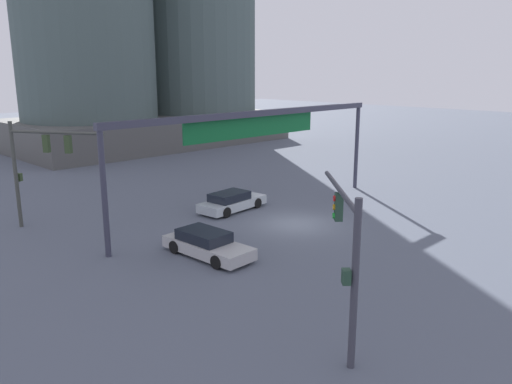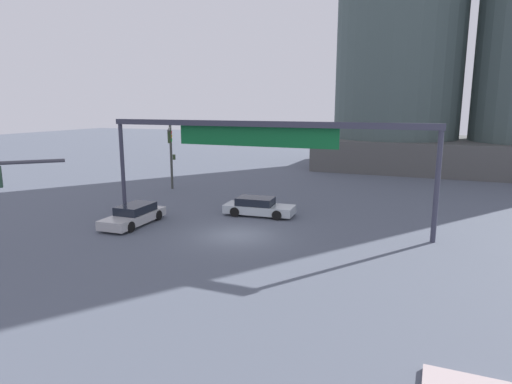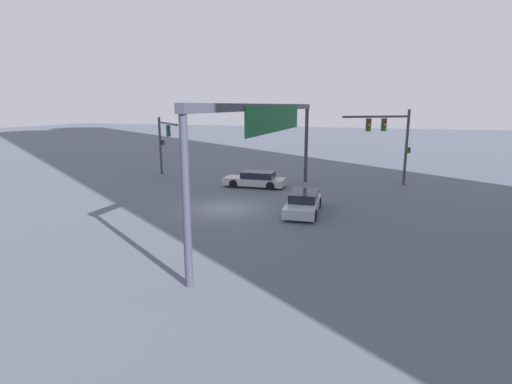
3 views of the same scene
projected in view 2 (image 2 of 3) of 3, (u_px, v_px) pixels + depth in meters
ground_plane at (238, 235)px, 24.87m from camera, size 185.90×185.90×0.00m
traffic_signal_near_corner at (170, 144)px, 36.60m from camera, size 3.13×5.06×5.93m
overhead_sign_gantry at (256, 137)px, 26.50m from camera, size 20.87×0.43×6.31m
sedan_car_approaching at (134, 215)px, 27.01m from camera, size 2.04×4.80×1.21m
sedan_car_waiting_far at (258, 207)px, 29.24m from camera, size 4.77×2.14×1.21m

